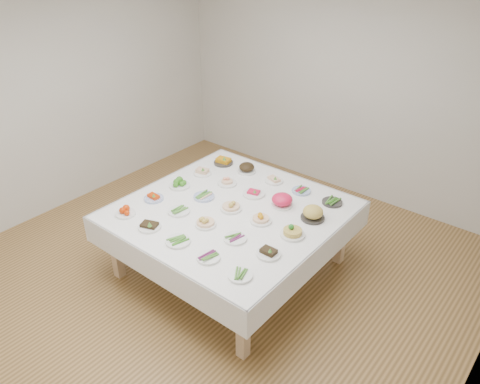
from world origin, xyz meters
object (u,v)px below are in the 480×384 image
Objects in this scene: dish_0 at (125,211)px; dish_24 at (332,201)px; display_table at (231,215)px; dish_12 at (231,204)px.

dish_0 reaches higher than dish_24.
dish_12 reaches higher than display_table.
dish_12 is (0.01, -0.00, 0.13)m from display_table.
dish_12 is (0.74, 0.73, 0.02)m from dish_0.
dish_0 is at bearing -135.40° from dish_12.
display_table is at bearing 162.99° from dish_12.
dish_12 reaches higher than dish_0.
display_table is 10.58× the size of dish_0.
dish_24 reaches higher than display_table.
dish_24 is at bearing 45.64° from dish_12.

